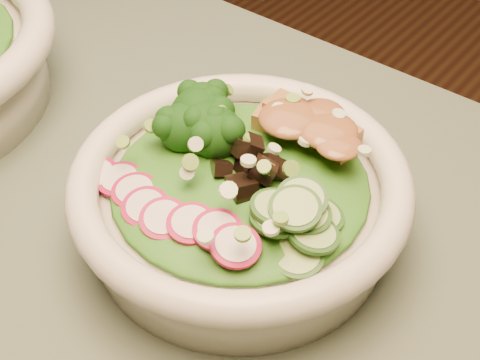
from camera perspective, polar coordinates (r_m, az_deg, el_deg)
The scene contains 9 objects.
salad_bowl at distance 0.47m, azimuth 0.00°, elevation -1.61°, with size 0.24×0.24×0.06m.
lettuce_bed at distance 0.46m, azimuth 0.00°, elevation 0.09°, with size 0.18×0.18×0.02m, color #1A5A12.
broccoli_florets at distance 0.48m, azimuth -4.14°, elevation 4.74°, with size 0.07×0.06×0.04m, color black, non-canonical shape.
radish_slices at distance 0.43m, azimuth -6.02°, elevation -3.04°, with size 0.10×0.04×0.02m, color maroon, non-canonical shape.
cucumber_slices at distance 0.42m, azimuth 4.60°, elevation -3.31°, with size 0.06×0.06×0.03m, color #A8CA70, non-canonical shape.
mushroom_heap at distance 0.45m, azimuth 1.08°, elevation 1.71°, with size 0.06×0.06×0.04m, color black, non-canonical shape.
tofu_cubes at distance 0.48m, azimuth 5.46°, elevation 3.61°, with size 0.08×0.05×0.03m, color olive, non-canonical shape.
peanut_sauce at distance 0.47m, azimuth 5.55°, elevation 4.68°, with size 0.06×0.05×0.01m, color brown.
scallion_garnish at distance 0.44m, azimuth 0.00°, elevation 2.00°, with size 0.17×0.17×0.02m, color #6D9F38, non-canonical shape.
Camera 1 is at (0.22, -0.12, 1.12)m, focal length 50.00 mm.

